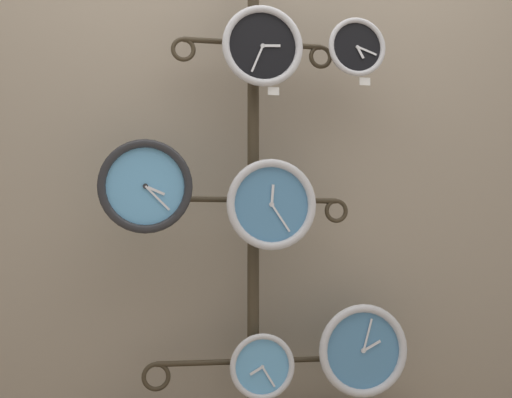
% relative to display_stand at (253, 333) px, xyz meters
% --- Properties ---
extents(shop_wall, '(4.40, 0.04, 2.80)m').
position_rel_display_stand_xyz_m(shop_wall, '(0.00, 0.16, 0.75)').
color(shop_wall, gray).
rests_on(shop_wall, ground_plane).
extents(display_stand, '(0.78, 0.42, 1.99)m').
position_rel_display_stand_xyz_m(display_stand, '(0.00, 0.00, 0.00)').
color(display_stand, '#382D1E').
rests_on(display_stand, ground_plane).
extents(clock_top_center, '(0.29, 0.04, 0.29)m').
position_rel_display_stand_xyz_m(clock_top_center, '(0.01, -0.11, 1.00)').
color(clock_top_center, black).
extents(clock_top_right, '(0.21, 0.04, 0.21)m').
position_rel_display_stand_xyz_m(clock_top_right, '(0.36, -0.09, 1.02)').
color(clock_top_right, black).
extents(clock_middle_left, '(0.31, 0.04, 0.31)m').
position_rel_display_stand_xyz_m(clock_middle_left, '(-0.39, -0.11, 0.51)').
color(clock_middle_left, '#60A8DB').
extents(clock_middle_center, '(0.31, 0.04, 0.31)m').
position_rel_display_stand_xyz_m(clock_middle_center, '(0.04, -0.11, 0.45)').
color(clock_middle_center, '#4C84B2').
extents(clock_bottom_center, '(0.23, 0.04, 0.23)m').
position_rel_display_stand_xyz_m(clock_bottom_center, '(0.02, -0.08, -0.10)').
color(clock_bottom_center, '#60A8DB').
extents(clock_bottom_right, '(0.32, 0.04, 0.32)m').
position_rel_display_stand_xyz_m(clock_bottom_right, '(0.38, -0.09, -0.06)').
color(clock_bottom_right, '#4C84B2').
extents(price_tag_upper, '(0.04, 0.00, 0.03)m').
position_rel_display_stand_xyz_m(price_tag_upper, '(0.05, -0.11, 0.85)').
color(price_tag_upper, white).
extents(price_tag_mid, '(0.04, 0.00, 0.03)m').
position_rel_display_stand_xyz_m(price_tag_mid, '(0.39, -0.09, 0.90)').
color(price_tag_mid, white).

